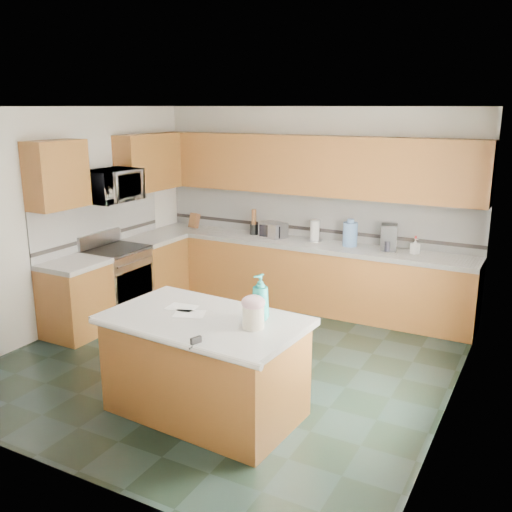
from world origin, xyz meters
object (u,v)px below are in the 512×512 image
Objects in this scene: island_top at (204,321)px; toaster_oven at (273,230)px; treat_jar at (253,317)px; coffee_maker at (389,237)px; soap_bottle_island at (260,297)px; knife_block at (194,221)px; island_base at (205,369)px.

toaster_oven is (-0.87, 3.10, 0.13)m from island_top.
treat_jar is at bearing -45.93° from toaster_oven.
coffee_maker is (1.63, 0.03, 0.06)m from toaster_oven.
soap_bottle_island is 3.93m from knife_block.
island_base is 3.27m from toaster_oven.
island_top is 3.23m from coffee_maker.
treat_jar is 0.53× the size of toaster_oven.
treat_jar is at bearing -108.25° from coffee_maker.
soap_bottle_island reaches higher than toaster_oven.
knife_block is 1.33m from toaster_oven.
treat_jar is (0.49, -0.00, 0.12)m from island_top.
treat_jar is 3.14m from coffee_maker.
soap_bottle_island is at bearing 27.21° from island_top.
toaster_oven is (-0.87, 3.10, 0.59)m from island_base.
toaster_oven is at bearing 109.42° from island_top.
coffee_maker reaches higher than knife_block.
coffee_maker reaches higher than toaster_oven.
treat_jar is at bearing 3.31° from island_top.
treat_jar is at bearing -43.93° from knife_block.
island_top is at bearing 165.10° from treat_jar.
coffee_maker is (2.96, 0.03, 0.06)m from knife_block.
coffee_maker is at bearing 80.09° from island_base.
soap_bottle_island is at bearing -109.35° from coffee_maker.
coffee_maker is (0.76, 3.13, 0.66)m from island_base.
island_base is at bearing -49.51° from knife_block.
island_top is 3.22m from toaster_oven.
island_base is 0.85m from soap_bottle_island.
island_base is at bearing -176.24° from island_top.
knife_block is 0.66× the size of coffee_maker.
soap_bottle_island reaches higher than knife_block.
knife_block reaches higher than toaster_oven.
island_top is at bearing -49.51° from knife_block.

